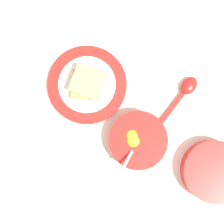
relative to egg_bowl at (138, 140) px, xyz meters
name	(u,v)px	position (x,y,z in m)	size (l,w,h in m)	color
ground_plane	(131,149)	(-0.03, -0.01, -0.02)	(3.00, 3.00, 0.00)	silver
egg_bowl	(138,140)	(0.00, 0.00, 0.00)	(0.16, 0.16, 0.07)	red
toast_plate	(87,85)	(-0.01, 0.21, -0.02)	(0.23, 0.23, 0.01)	red
toast_sandwich	(86,83)	(-0.01, 0.21, 0.01)	(0.12, 0.11, 0.04)	tan
soup_spoon	(185,90)	(0.20, 0.02, -0.01)	(0.16, 0.06, 0.03)	red
congee_bowl	(213,171)	(0.11, -0.19, 0.00)	(0.17, 0.17, 0.05)	red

